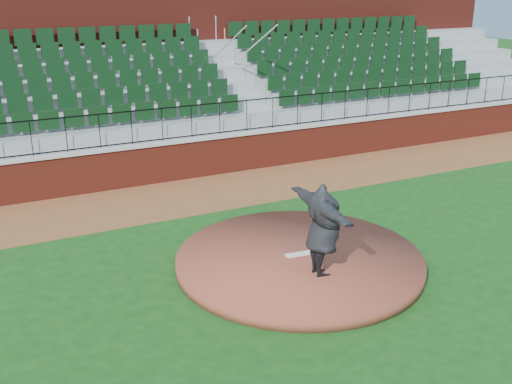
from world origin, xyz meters
TOP-DOWN VIEW (x-y plane):
  - ground at (0.00, 0.00)m, footprint 90.00×90.00m
  - warning_track at (0.00, 5.40)m, footprint 34.00×3.20m
  - field_wall at (0.00, 7.00)m, footprint 34.00×0.35m
  - wall_cap at (0.00, 7.00)m, footprint 34.00×0.45m
  - wall_railing at (0.00, 7.00)m, footprint 34.00×0.05m
  - seating_stands at (0.00, 9.72)m, footprint 34.00×5.10m
  - concourse_wall at (0.00, 12.52)m, footprint 34.00×0.50m
  - pitchers_mound at (0.32, -0.03)m, footprint 5.46×5.46m
  - pitching_rubber at (0.31, 0.00)m, footprint 0.61×0.22m
  - pitcher at (0.28, -0.99)m, footprint 0.83×2.47m

SIDE VIEW (x-z plane):
  - ground at x=0.00m, z-range 0.00..0.00m
  - warning_track at x=0.00m, z-range 0.00..0.01m
  - pitchers_mound at x=0.32m, z-range 0.00..0.25m
  - pitching_rubber at x=0.31m, z-range 0.25..0.29m
  - field_wall at x=0.00m, z-range 0.00..1.20m
  - pitcher at x=0.28m, z-range 0.25..2.22m
  - wall_cap at x=0.00m, z-range 1.20..1.30m
  - wall_railing at x=0.00m, z-range 1.30..2.30m
  - seating_stands at x=0.00m, z-range 0.00..4.60m
  - concourse_wall at x=0.00m, z-range 0.00..5.50m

